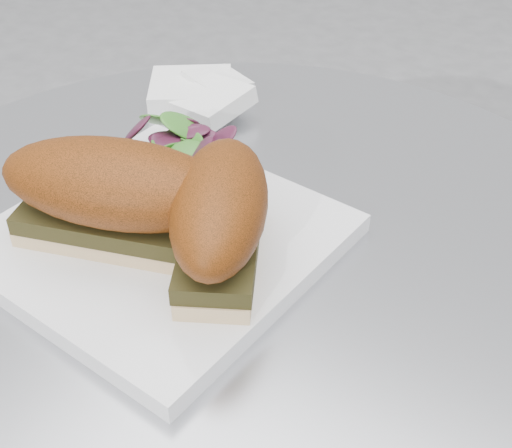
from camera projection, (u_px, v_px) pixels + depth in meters
The scene contains 6 objects.
table at pixel (238, 447), 0.70m from camera, with size 0.70×0.70×0.73m.
plate at pixel (161, 240), 0.56m from camera, with size 0.24×0.24×0.02m, color white.
sandwich_left at pixel (117, 193), 0.52m from camera, with size 0.19×0.13×0.08m.
sandwich_right at pixel (220, 215), 0.50m from camera, with size 0.13×0.16×0.08m.
salad at pixel (173, 150), 0.60m from camera, with size 0.10×0.10×0.05m, color #42862C, non-canonical shape.
napkin at pixel (201, 99), 0.74m from camera, with size 0.11×0.11×0.02m, color white, non-canonical shape.
Camera 1 is at (0.23, -0.35, 1.09)m, focal length 50.00 mm.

